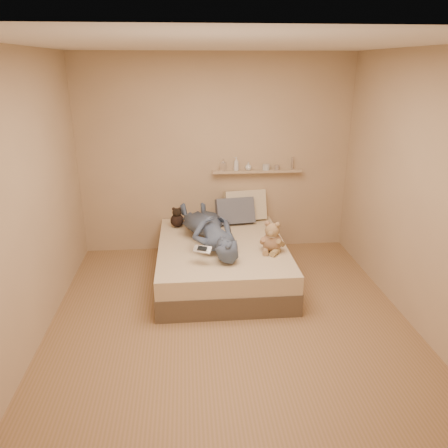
{
  "coord_description": "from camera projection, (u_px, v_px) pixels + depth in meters",
  "views": [
    {
      "loc": [
        -0.39,
        -3.81,
        2.45
      ],
      "look_at": [
        0.0,
        0.65,
        0.8
      ],
      "focal_mm": 35.0,
      "sensor_mm": 36.0,
      "label": 1
    }
  ],
  "objects": [
    {
      "name": "room",
      "position": [
        230.0,
        197.0,
        3.99
      ],
      "size": [
        3.8,
        3.8,
        3.8
      ],
      "color": "#956D4D",
      "rests_on": "ground"
    },
    {
      "name": "teddy_bear",
      "position": [
        272.0,
        239.0,
        4.88
      ],
      "size": [
        0.29,
        0.3,
        0.37
      ],
      "color": "#9A7454",
      "rests_on": "bed"
    },
    {
      "name": "pillow_cream",
      "position": [
        245.0,
        205.0,
        5.89
      ],
      "size": [
        0.58,
        0.34,
        0.43
      ],
      "primitive_type": "cube",
      "rotation": [
        -0.28,
        0.0,
        0.14
      ],
      "color": "beige",
      "rests_on": "bed"
    },
    {
      "name": "game_console",
      "position": [
        203.0,
        249.0,
        4.57
      ],
      "size": [
        0.21,
        0.15,
        0.07
      ],
      "color": "silver",
      "rests_on": "bed"
    },
    {
      "name": "pillow_grey",
      "position": [
        235.0,
        211.0,
        5.76
      ],
      "size": [
        0.53,
        0.32,
        0.37
      ],
      "primitive_type": "cube",
      "rotation": [
        -0.38,
        0.0,
        0.13
      ],
      "color": "slate",
      "rests_on": "bed"
    },
    {
      "name": "person",
      "position": [
        209.0,
        228.0,
        5.14
      ],
      "size": [
        0.88,
        1.56,
        0.35
      ],
      "primitive_type": "imported",
      "rotation": [
        0.0,
        0.0,
        3.39
      ],
      "color": "#3F4C63",
      "rests_on": "bed"
    },
    {
      "name": "shelf_bottles",
      "position": [
        247.0,
        165.0,
        5.79
      ],
      "size": [
        0.99,
        0.1,
        0.18
      ],
      "color": "silver",
      "rests_on": "wall_shelf"
    },
    {
      "name": "bed",
      "position": [
        222.0,
        261.0,
        5.23
      ],
      "size": [
        1.5,
        1.9,
        0.45
      ],
      "color": "brown",
      "rests_on": "floor"
    },
    {
      "name": "dark_plush",
      "position": [
        177.0,
        218.0,
        5.65
      ],
      "size": [
        0.17,
        0.17,
        0.27
      ],
      "color": "black",
      "rests_on": "bed"
    },
    {
      "name": "wall_shelf",
      "position": [
        257.0,
        171.0,
        5.83
      ],
      "size": [
        1.2,
        0.12,
        0.03
      ],
      "primitive_type": "cube",
      "color": "tan",
      "rests_on": "wall_back"
    }
  ]
}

